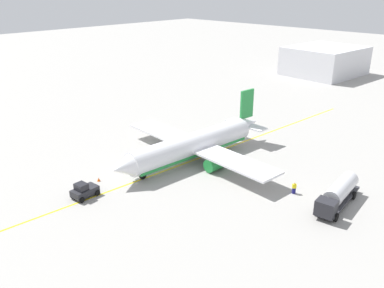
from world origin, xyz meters
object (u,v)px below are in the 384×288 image
(airplane, at_px, (194,145))
(safety_cone_nose, at_px, (99,179))
(fuel_tanker, at_px, (338,194))
(refueling_worker, at_px, (294,188))
(pushback_tug, at_px, (84,190))

(airplane, height_order, safety_cone_nose, airplane)
(airplane, bearing_deg, safety_cone_nose, -17.20)
(airplane, relative_size, safety_cone_nose, 57.85)
(fuel_tanker, relative_size, safety_cone_nose, 20.07)
(fuel_tanker, xyz_separation_m, safety_cone_nose, (18.08, -28.63, -1.45))
(safety_cone_nose, bearing_deg, airplane, 162.80)
(refueling_worker, xyz_separation_m, safety_cone_nose, (16.97, -22.80, -0.54))
(fuel_tanker, bearing_deg, pushback_tug, -49.45)
(refueling_worker, bearing_deg, airplane, -85.30)
(airplane, xyz_separation_m, refueling_worker, (-1.48, 18.00, -1.90))
(fuel_tanker, distance_m, refueling_worker, 6.00)
(airplane, bearing_deg, refueling_worker, 94.70)
(safety_cone_nose, bearing_deg, refueling_worker, 126.66)
(airplane, height_order, refueling_worker, airplane)
(airplane, relative_size, pushback_tug, 8.49)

